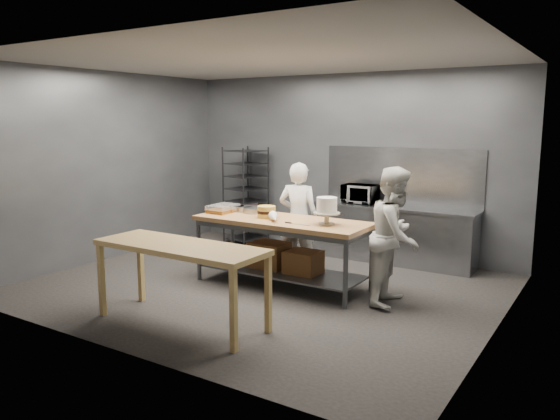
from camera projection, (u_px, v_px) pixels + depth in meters
name	position (u px, v px, depth m)	size (l,w,h in m)	color
ground	(263.00, 286.00, 7.42)	(6.00, 6.00, 0.00)	black
back_wall	(345.00, 164.00, 9.25)	(6.00, 0.04, 3.00)	#4C4F54
work_table	(283.00, 244.00, 7.38)	(2.40, 0.90, 0.92)	#9C673E
near_counter	(180.00, 252.00, 5.93)	(2.00, 0.70, 0.90)	#A37443
back_counter	(393.00, 234.00, 8.62)	(2.60, 0.60, 0.90)	slate
splashback_panel	(401.00, 176.00, 8.73)	(2.60, 0.02, 0.90)	slate
speed_rack	(246.00, 196.00, 9.98)	(0.72, 0.76, 1.75)	black
chef_behind	(298.00, 218.00, 7.93)	(0.60, 0.39, 1.64)	white
chef_right	(395.00, 236.00, 6.61)	(0.82, 0.64, 1.69)	silver
microwave	(360.00, 194.00, 8.83)	(0.54, 0.37, 0.30)	black
frosted_cake_stand	(327.00, 207.00, 6.88)	(0.34, 0.34, 0.35)	#ADA48A
layer_cake	(266.00, 212.00, 7.40)	(0.25, 0.25, 0.16)	gold
cake_pans	(246.00, 209.00, 7.88)	(0.59, 0.31, 0.07)	gray
piping_bag	(274.00, 218.00, 7.08)	(0.12, 0.12, 0.38)	white
offset_spatula	(294.00, 224.00, 6.97)	(0.36, 0.02, 0.02)	slate
pastry_clamshells	(223.00, 208.00, 7.84)	(0.32, 0.44, 0.11)	#9B601F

